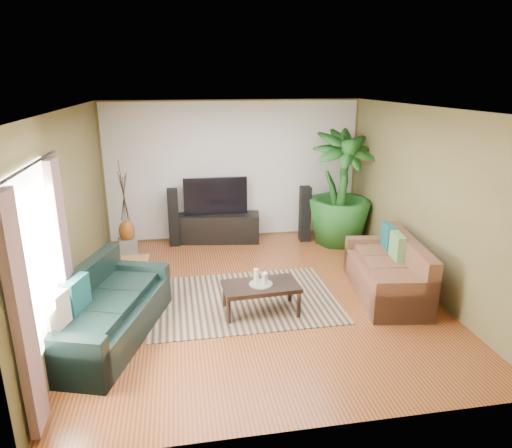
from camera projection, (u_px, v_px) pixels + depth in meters
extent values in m
plane|color=#9B5228|center=(258.00, 295.00, 6.77)|extent=(5.50, 5.50, 0.00)
plane|color=white|center=(259.00, 108.00, 5.95)|extent=(5.50, 5.50, 0.00)
plane|color=brown|center=(234.00, 171.00, 8.94)|extent=(5.00, 0.00, 5.00)
plane|color=brown|center=(317.00, 296.00, 3.78)|extent=(5.00, 0.00, 5.00)
plane|color=brown|center=(70.00, 217.00, 5.96)|extent=(0.00, 5.50, 5.50)
plane|color=brown|center=(424.00, 200.00, 6.77)|extent=(0.00, 5.50, 5.50)
plane|color=white|center=(234.00, 171.00, 8.93)|extent=(4.90, 0.00, 4.90)
plane|color=white|center=(37.00, 258.00, 4.44)|extent=(0.00, 1.80, 1.80)
cube|color=gray|center=(22.00, 318.00, 3.82)|extent=(0.08, 0.35, 2.20)
cube|color=gray|center=(63.00, 254.00, 5.23)|extent=(0.08, 0.35, 2.20)
cylinder|color=black|center=(28.00, 166.00, 4.18)|extent=(0.03, 1.90, 0.03)
cube|color=black|center=(107.00, 307.00, 5.53)|extent=(1.51, 2.28, 0.85)
cube|color=brown|center=(386.00, 267.00, 6.70)|extent=(1.08, 1.94, 0.85)
cube|color=#A17E5F|center=(243.00, 300.00, 6.62)|extent=(2.70, 1.93, 0.01)
cube|color=black|center=(261.00, 298.00, 6.22)|extent=(1.06, 0.62, 0.42)
cylinder|color=gray|center=(261.00, 284.00, 6.15)|extent=(0.32, 0.32, 0.01)
cylinder|color=white|center=(256.00, 276.00, 6.14)|extent=(0.07, 0.07, 0.20)
cylinder|color=beige|center=(264.00, 279.00, 6.10)|extent=(0.07, 0.07, 0.16)
cylinder|color=beige|center=(265.00, 277.00, 6.20)|extent=(0.07, 0.07, 0.13)
cube|color=black|center=(216.00, 228.00, 8.97)|extent=(1.72, 0.73, 0.56)
cube|color=black|center=(216.00, 196.00, 8.78)|extent=(1.22, 0.07, 0.72)
cube|color=black|center=(174.00, 217.00, 8.67)|extent=(0.20, 0.22, 1.11)
cube|color=black|center=(305.00, 214.00, 8.93)|extent=(0.20, 0.22, 1.09)
imported|color=#1C541C|center=(341.00, 188.00, 8.64)|extent=(1.38, 1.38, 2.17)
cylinder|color=black|center=(338.00, 235.00, 8.92)|extent=(0.40, 0.40, 0.31)
cube|color=gray|center=(128.00, 247.00, 8.29)|extent=(0.37, 0.37, 0.31)
ellipsoid|color=#99501B|center=(127.00, 231.00, 8.20)|extent=(0.28, 0.28, 0.40)
cube|color=brown|center=(134.00, 276.00, 6.85)|extent=(0.49, 0.49, 0.50)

